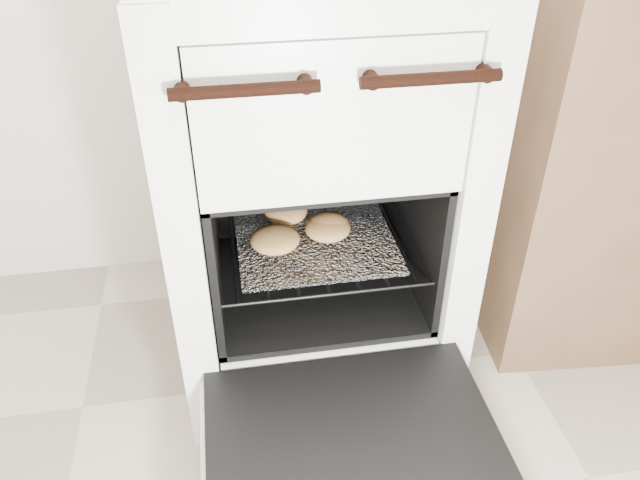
# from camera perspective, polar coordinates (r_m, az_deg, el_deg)

# --- Properties ---
(stove) EXTENTS (0.57, 0.63, 0.87)m
(stove) POSITION_cam_1_polar(r_m,az_deg,el_deg) (1.31, -1.01, 5.09)
(stove) COLOR white
(stove) RESTS_ON ground
(oven_door) EXTENTS (0.51, 0.40, 0.04)m
(oven_door) POSITION_cam_1_polar(r_m,az_deg,el_deg) (1.11, 3.09, -18.20)
(oven_door) COLOR black
(oven_door) RESTS_ON stove
(oven_rack) EXTENTS (0.41, 0.40, 0.01)m
(oven_rack) POSITION_cam_1_polar(r_m,az_deg,el_deg) (1.31, -0.55, 0.20)
(oven_rack) COLOR black
(oven_rack) RESTS_ON stove
(foil_sheet) EXTENTS (0.32, 0.28, 0.01)m
(foil_sheet) POSITION_cam_1_polar(r_m,az_deg,el_deg) (1.29, -0.42, -0.06)
(foil_sheet) COLOR white
(foil_sheet) RESTS_ON oven_rack
(baked_rolls) EXTENTS (0.24, 0.22, 0.04)m
(baked_rolls) POSITION_cam_1_polar(r_m,az_deg,el_deg) (1.29, -1.65, 1.27)
(baked_rolls) COLOR #DE9F59
(baked_rolls) RESTS_ON foil_sheet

